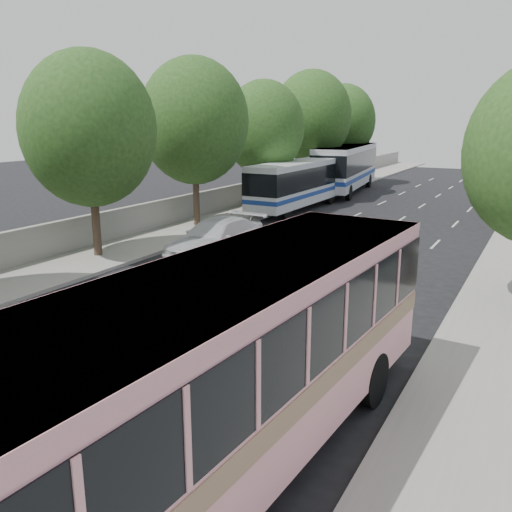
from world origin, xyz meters
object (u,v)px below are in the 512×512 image
Objects in this scene: pink_bus at (231,350)px; tour_coach_front at (298,181)px; pink_taxi at (263,254)px; tour_coach_rear at (346,164)px; white_pickup at (216,239)px.

pink_bus reaches higher than tour_coach_front.
pink_taxi is 0.32× the size of tour_coach_rear.
pink_taxi is 25.44m from tour_coach_rear.
white_pickup is at bearing -91.72° from tour_coach_rear.
tour_coach_rear is (-2.32, 23.75, 1.48)m from white_pickup.
tour_coach_rear is at bearing 98.08° from white_pickup.
white_pickup is 13.79m from tour_coach_front.
pink_bus is at bearing -53.76° from white_pickup.
tour_coach_rear reaches higher than pink_taxi.
pink_bus is 0.89× the size of tour_coach_rear.
white_pickup is at bearing 162.85° from pink_taxi.
tour_coach_front is 0.83× the size of tour_coach_rear.
tour_coach_rear is at bearing 105.02° from pink_taxi.
white_pickup is (-2.94, 1.08, 0.13)m from pink_taxi.
tour_coach_front is (-10.60, 26.26, -0.32)m from pink_bus.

